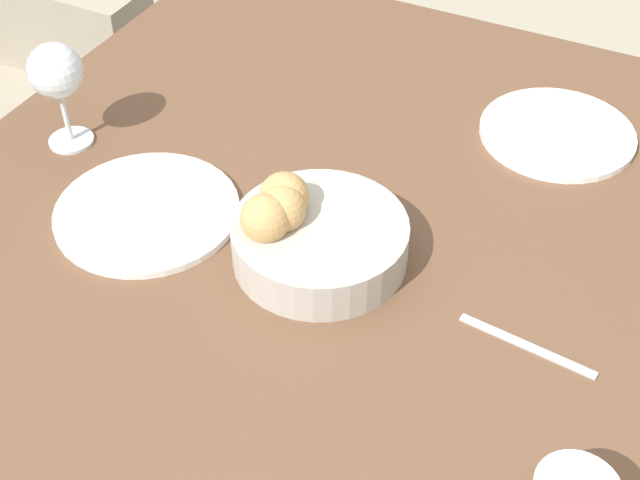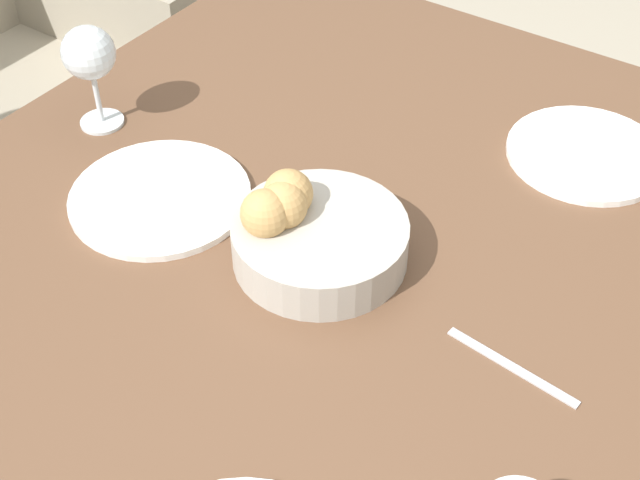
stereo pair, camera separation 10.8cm
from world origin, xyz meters
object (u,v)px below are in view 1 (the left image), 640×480
object	(u,v)px
bread_basket	(311,235)
plate_far_center	(147,212)
plate_near_right	(557,133)
wine_glass	(56,74)
knife_silver	(527,346)

from	to	relation	value
bread_basket	plate_far_center	world-z (taller)	bread_basket
plate_far_center	plate_near_right	bearing A→B (deg)	-46.32
bread_basket	wine_glass	xyz separation A→B (m)	(0.06, 0.42, 0.08)
bread_basket	plate_far_center	size ratio (longest dim) A/B	0.89
bread_basket	plate_far_center	distance (m)	0.23
plate_far_center	knife_silver	world-z (taller)	plate_far_center
wine_glass	plate_far_center	bearing A→B (deg)	-113.76
bread_basket	plate_near_right	distance (m)	0.43
wine_glass	knife_silver	bearing A→B (deg)	-96.47
wine_glass	knife_silver	distance (m)	0.71
plate_far_center	wine_glass	bearing A→B (deg)	66.24
plate_near_right	wine_glass	xyz separation A→B (m)	(-0.33, 0.62, 0.11)
wine_glass	knife_silver	world-z (taller)	wine_glass
plate_near_right	knife_silver	distance (m)	0.41
plate_far_center	knife_silver	size ratio (longest dim) A/B	1.48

